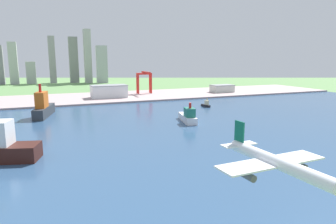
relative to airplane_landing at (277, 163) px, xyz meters
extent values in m
plane|color=#5E884E|center=(27.29, 233.02, -33.85)|extent=(2400.00, 2400.00, 0.00)
cube|color=#2D4C70|center=(27.29, 173.02, -33.78)|extent=(840.00, 360.00, 0.15)
cube|color=#A89493|center=(27.29, 423.02, -32.60)|extent=(840.00, 140.00, 2.50)
cylinder|color=white|center=(-0.01, 0.18, 0.13)|extent=(5.63, 38.67, 3.86)
cube|color=white|center=(-0.10, 2.10, -0.45)|extent=(35.57, 10.09, 0.50)
cube|color=#0C5947|center=(-0.81, 17.50, 4.37)|extent=(0.71, 4.64, 9.25)
cube|color=white|center=(-0.81, 17.50, 0.90)|extent=(12.86, 4.82, 0.36)
cylinder|color=#4C4F54|center=(9.81, 1.40, -2.57)|extent=(2.37, 5.49, 2.12)
cylinder|color=#4C4F54|center=(-9.89, 0.49, -2.57)|extent=(2.37, 5.49, 2.12)
cube|color=#2D3338|center=(-62.92, 291.40, -28.22)|extent=(24.44, 57.92, 10.97)
cube|color=#BF5919|center=(-64.63, 284.39, -14.25)|extent=(14.05, 22.13, 16.97)
cylinder|color=red|center=(-65.31, 281.63, -1.38)|extent=(2.70, 2.70, 8.77)
cube|color=white|center=(71.81, 204.63, -30.38)|extent=(18.54, 41.03, 6.65)
cube|color=#1E6B59|center=(70.07, 196.46, -22.69)|extent=(11.61, 15.82, 8.72)
cylinder|color=red|center=(69.65, 194.52, -15.67)|extent=(2.52, 2.52, 5.32)
cube|color=black|center=(136.01, 280.51, -32.22)|extent=(5.67, 17.04, 2.96)
cube|color=beige|center=(136.32, 278.37, -27.81)|extent=(3.62, 6.36, 5.86)
cylinder|color=yellow|center=(136.43, 277.54, -23.70)|extent=(0.80, 0.80, 2.37)
cube|color=red|center=(90.23, 435.36, -14.72)|extent=(2.20, 2.20, 33.26)
cube|color=red|center=(113.83, 435.36, -14.72)|extent=(2.20, 2.20, 33.26)
cube|color=red|center=(90.23, 443.36, -14.72)|extent=(2.20, 2.20, 33.26)
cube|color=red|center=(113.83, 443.36, -14.72)|extent=(2.20, 2.20, 33.26)
cube|color=red|center=(102.03, 439.36, 3.31)|extent=(26.01, 10.00, 2.80)
cube|color=red|center=(102.03, 428.75, 6.11)|extent=(2.60, 42.44, 2.60)
cube|color=white|center=(33.20, 408.05, -22.08)|extent=(54.64, 28.93, 18.54)
cube|color=gray|center=(33.20, 408.05, -12.21)|extent=(55.74, 29.51, 1.20)
cube|color=silver|center=(240.18, 403.96, -25.19)|extent=(39.86, 23.58, 12.33)
cube|color=gray|center=(240.18, 403.96, -18.42)|extent=(40.65, 24.06, 1.20)
cube|color=gray|center=(-157.55, 781.37, 14.05)|extent=(14.79, 19.96, 95.80)
cube|color=#ABB1AC|center=(-127.65, 771.23, 17.85)|extent=(19.55, 19.72, 103.42)
cube|color=#A9ADAB|center=(-89.73, 775.62, -5.98)|extent=(22.86, 15.64, 55.74)
cube|color=#949395|center=(-37.62, 775.24, 26.17)|extent=(15.99, 22.82, 120.04)
cube|color=gray|center=(14.67, 766.12, 25.39)|extent=(21.82, 22.33, 118.49)
cube|color=#A3A6A3|center=(48.45, 747.32, 34.80)|extent=(16.62, 26.94, 137.31)
cube|color=#9FA5A9|center=(81.12, 730.68, 14.20)|extent=(27.01, 19.56, 96.11)
camera|label=1|loc=(-60.80, -64.31, 29.84)|focal=32.03mm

